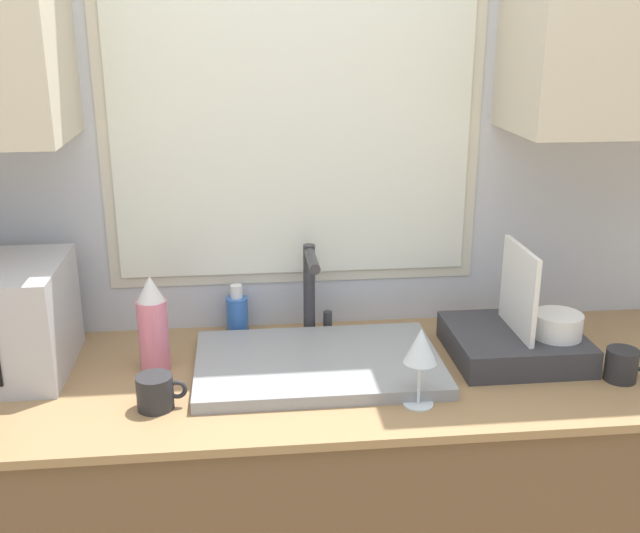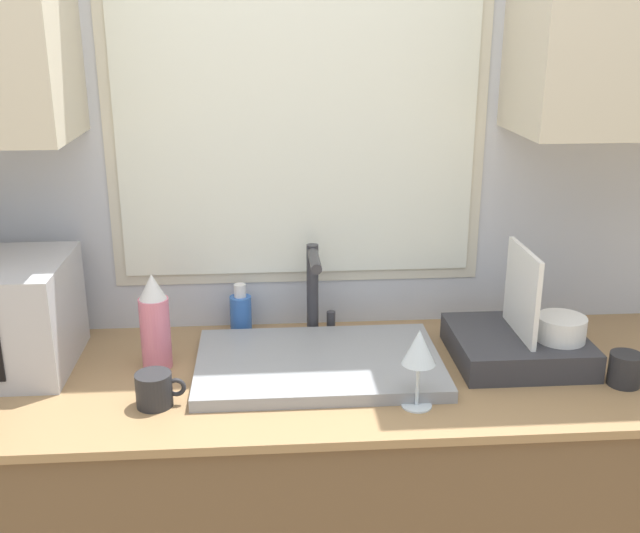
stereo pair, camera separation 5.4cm
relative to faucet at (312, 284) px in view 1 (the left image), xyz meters
The scene contains 10 objects.
countertop 0.65m from the faucet, 99.96° to the right, with size 2.16×0.64×0.93m.
wall_back 0.35m from the faucet, 115.07° to the left, with size 6.00×0.38×2.60m.
sink_basin 0.24m from the faucet, 91.20° to the right, with size 0.59×0.39×0.03m.
faucet is the anchor object (origin of this frame).
dish_rack 0.55m from the faucet, 20.13° to the right, with size 0.32×0.30×0.29m.
spray_bottle 0.43m from the faucet, 158.63° to the right, with size 0.07×0.07×0.24m.
soap_bottle 0.22m from the faucet, 167.63° to the left, with size 0.06×0.06×0.14m.
mug_near_sink 0.53m from the faucet, 136.87° to the right, with size 0.11×0.08×0.08m.
wine_glass 0.45m from the faucet, 63.62° to the right, with size 0.08×0.08×0.18m.
mug_by_rack 0.79m from the faucet, 25.46° to the right, with size 0.11×0.08×0.08m.
Camera 1 is at (-0.14, -1.33, 1.75)m, focal length 42.00 mm.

